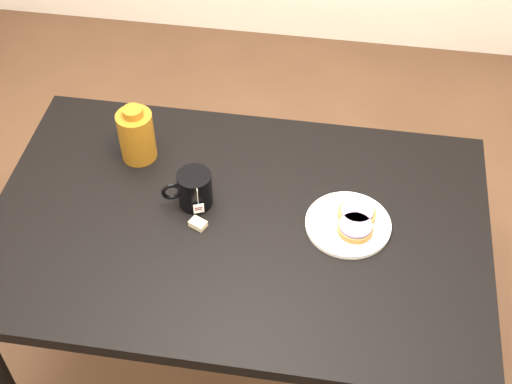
% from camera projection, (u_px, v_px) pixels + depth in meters
% --- Properties ---
extents(ground_plane, '(4.00, 4.00, 0.00)m').
position_uv_depth(ground_plane, '(242.00, 358.00, 2.54)').
color(ground_plane, brown).
extents(table, '(1.40, 0.90, 0.75)m').
position_uv_depth(table, '(239.00, 240.00, 2.06)').
color(table, black).
rests_on(table, ground_plane).
extents(plate, '(0.24, 0.24, 0.02)m').
position_uv_depth(plate, '(348.00, 224.00, 1.98)').
color(plate, white).
rests_on(plate, table).
extents(bagel_back, '(0.11, 0.11, 0.03)m').
position_uv_depth(bagel_back, '(357.00, 213.00, 1.98)').
color(bagel_back, brown).
rests_on(bagel_back, plate).
extents(bagel_front, '(0.11, 0.11, 0.03)m').
position_uv_depth(bagel_front, '(355.00, 228.00, 1.95)').
color(bagel_front, brown).
rests_on(bagel_front, plate).
extents(mug, '(0.15, 0.13, 0.11)m').
position_uv_depth(mug, '(194.00, 189.00, 2.00)').
color(mug, black).
rests_on(mug, table).
extents(teabag_pouch, '(0.05, 0.05, 0.02)m').
position_uv_depth(teabag_pouch, '(198.00, 224.00, 1.98)').
color(teabag_pouch, '#C6B793').
rests_on(teabag_pouch, table).
extents(bagel_package, '(0.14, 0.14, 0.18)m').
position_uv_depth(bagel_package, '(137.00, 135.00, 2.12)').
color(bagel_package, '#62370C').
rests_on(bagel_package, table).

